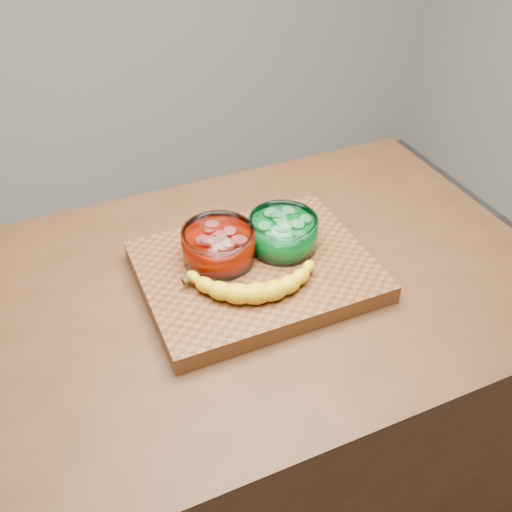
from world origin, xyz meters
name	(u,v)px	position (x,y,z in m)	size (l,w,h in m)	color
ground	(256,501)	(0.00, 0.00, 0.00)	(3.50, 3.50, 0.00)	#505054
counter	(256,412)	(0.00, 0.00, 0.45)	(1.20, 0.80, 0.90)	#502E18
cutting_board	(256,271)	(0.00, 0.00, 0.92)	(0.45, 0.35, 0.04)	brown
bowl_red	(219,245)	(-0.06, 0.04, 0.97)	(0.15, 0.15, 0.07)	white
bowl_green	(283,233)	(0.07, 0.03, 0.97)	(0.14, 0.14, 0.07)	white
banana	(255,277)	(-0.03, -0.06, 0.96)	(0.28, 0.16, 0.04)	gold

